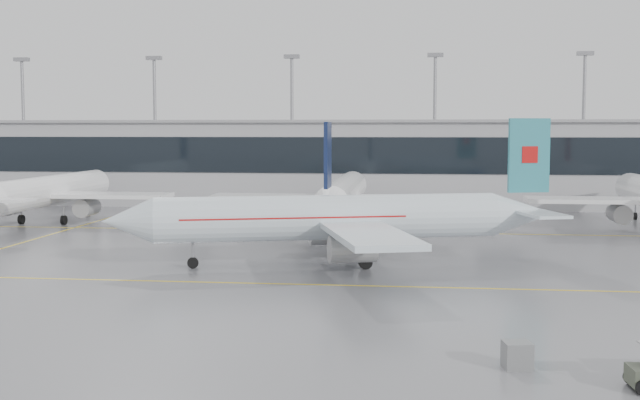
# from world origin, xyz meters

# --- Properties ---
(ground) EXTENTS (320.00, 320.00, 0.00)m
(ground) POSITION_xyz_m (0.00, 0.00, 0.00)
(ground) COLOR slate
(ground) RESTS_ON ground
(taxi_line_main) EXTENTS (120.00, 0.25, 0.01)m
(taxi_line_main) POSITION_xyz_m (0.00, 0.00, 0.01)
(taxi_line_main) COLOR yellow
(taxi_line_main) RESTS_ON ground
(taxi_line_north) EXTENTS (120.00, 0.25, 0.01)m
(taxi_line_north) POSITION_xyz_m (0.00, 30.00, 0.01)
(taxi_line_north) COLOR yellow
(taxi_line_north) RESTS_ON ground
(taxi_line_cross) EXTENTS (0.25, 60.00, 0.01)m
(taxi_line_cross) POSITION_xyz_m (-30.00, 15.00, 0.01)
(taxi_line_cross) COLOR yellow
(taxi_line_cross) RESTS_ON ground
(terminal) EXTENTS (180.00, 15.00, 12.00)m
(terminal) POSITION_xyz_m (0.00, 62.00, 6.00)
(terminal) COLOR #9F9FA3
(terminal) RESTS_ON ground
(terminal_glass) EXTENTS (180.00, 0.20, 5.00)m
(terminal_glass) POSITION_xyz_m (0.00, 54.45, 7.50)
(terminal_glass) COLOR black
(terminal_glass) RESTS_ON ground
(terminal_roof) EXTENTS (182.00, 16.00, 0.40)m
(terminal_roof) POSITION_xyz_m (0.00, 62.00, 12.20)
(terminal_roof) COLOR gray
(terminal_roof) RESTS_ON ground
(light_masts) EXTENTS (156.40, 1.00, 22.60)m
(light_masts) POSITION_xyz_m (0.00, 68.00, 13.34)
(light_masts) COLOR gray
(light_masts) RESTS_ON ground
(air_canada_jet) EXTENTS (37.07, 30.46, 11.96)m
(air_canada_jet) POSITION_xyz_m (2.33, 8.95, 3.81)
(air_canada_jet) COLOR silver
(air_canada_jet) RESTS_ON ground
(parked_jet_b) EXTENTS (29.64, 36.96, 11.72)m
(parked_jet_b) POSITION_xyz_m (-35.00, 33.69, 3.71)
(parked_jet_b) COLOR white
(parked_jet_b) RESTS_ON ground
(parked_jet_c) EXTENTS (29.64, 36.96, 11.72)m
(parked_jet_c) POSITION_xyz_m (-0.00, 33.69, 3.71)
(parked_jet_c) COLOR white
(parked_jet_c) RESTS_ON ground
(gse_unit) EXTENTS (1.42, 1.35, 1.25)m
(gse_unit) POSITION_xyz_m (12.79, -18.87, 0.62)
(gse_unit) COLOR slate
(gse_unit) RESTS_ON ground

